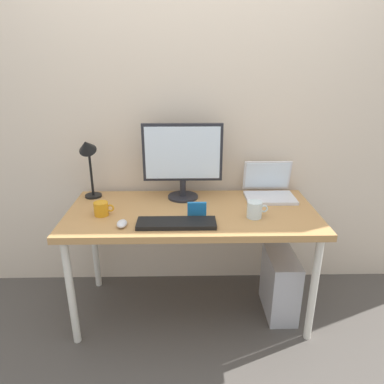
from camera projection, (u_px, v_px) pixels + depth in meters
The scene contains 12 objects.
ground_plane at pixel (192, 308), 2.41m from camera, with size 6.00×6.00×0.00m, color #4C4742.
back_wall at pixel (191, 107), 2.33m from camera, with size 4.40×0.04×2.60m, color beige.
desk at pixel (192, 219), 2.17m from camera, with size 1.52×0.69×0.73m.
monitor at pixel (183, 157), 2.25m from camera, with size 0.51×0.20×0.49m.
laptop at pixel (269, 188), 2.35m from camera, with size 0.32×0.27×0.23m.
desk_lamp at pixel (88, 155), 2.23m from camera, with size 0.11×0.16×0.42m.
keyboard at pixel (176, 223), 1.95m from camera, with size 0.44×0.14×0.02m, color black.
mouse at pixel (122, 224), 1.94m from camera, with size 0.06×0.09×0.03m, color silver.
coffee_mug at pixel (101, 209), 2.07m from camera, with size 0.12×0.08×0.08m.
glass_cup at pixel (255, 210), 2.04m from camera, with size 0.12×0.09×0.10m.
photo_frame at pixel (197, 209), 2.05m from camera, with size 0.11×0.02×0.09m, color #1E72BF.
computer_tower at pixel (280, 284), 2.32m from camera, with size 0.18×0.36×0.42m, color #B2B2B7.
Camera 1 is at (-0.04, -1.97, 1.59)m, focal length 32.94 mm.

